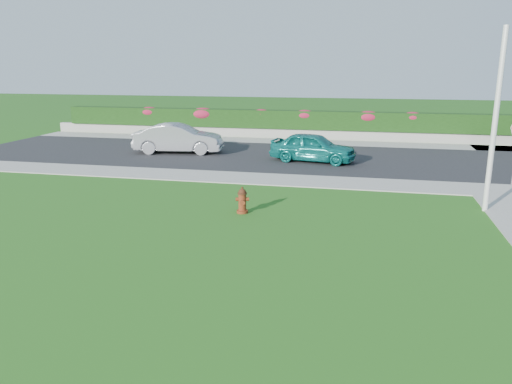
% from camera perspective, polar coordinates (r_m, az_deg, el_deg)
% --- Properties ---
extents(ground, '(120.00, 120.00, 0.00)m').
position_cam_1_polar(ground, '(11.05, -0.47, -9.18)').
color(ground, black).
rests_on(ground, ground).
extents(street_far, '(26.00, 8.00, 0.04)m').
position_cam_1_polar(street_far, '(25.34, -4.42, 4.32)').
color(street_far, black).
rests_on(street_far, ground).
extents(sidewalk_far, '(24.00, 2.00, 0.04)m').
position_cam_1_polar(sidewalk_far, '(21.07, -10.96, 2.05)').
color(sidewalk_far, gray).
rests_on(sidewalk_far, ground).
extents(curb_corner, '(2.00, 2.00, 0.04)m').
position_cam_1_polar(curb_corner, '(19.95, 25.82, 0.17)').
color(curb_corner, gray).
rests_on(curb_corner, ground).
extents(sidewalk_beyond, '(34.00, 2.00, 0.04)m').
position_cam_1_polar(sidewalk_beyond, '(29.39, 5.96, 5.67)').
color(sidewalk_beyond, gray).
rests_on(sidewalk_beyond, ground).
extents(retaining_wall, '(34.00, 0.40, 0.60)m').
position_cam_1_polar(retaining_wall, '(30.83, 6.30, 6.59)').
color(retaining_wall, gray).
rests_on(retaining_wall, ground).
extents(hedge, '(32.00, 0.90, 1.10)m').
position_cam_1_polar(hedge, '(30.82, 6.37, 8.18)').
color(hedge, black).
rests_on(hedge, retaining_wall).
extents(fire_hydrant, '(0.43, 0.40, 0.82)m').
position_cam_1_polar(fire_hydrant, '(15.21, -1.58, -1.00)').
color(fire_hydrant, '#4D1B0C').
rests_on(fire_hydrant, ground).
extents(sedan_teal, '(4.16, 2.26, 1.34)m').
position_cam_1_polar(sedan_teal, '(23.30, 6.53, 5.11)').
color(sedan_teal, '#0E6A66').
rests_on(sedan_teal, street_far).
extents(sedan_silver, '(4.65, 2.20, 1.47)m').
position_cam_1_polar(sedan_silver, '(25.80, -8.88, 6.07)').
color(sedan_silver, '#94959B').
rests_on(sedan_silver, street_far).
extents(utility_pole, '(0.16, 0.16, 5.51)m').
position_cam_1_polar(utility_pole, '(16.60, 25.65, 7.23)').
color(utility_pole, silver).
rests_on(utility_pole, ground).
extents(flower_clump_a, '(1.28, 0.82, 0.64)m').
position_cam_1_polar(flower_clump_a, '(33.50, -12.08, 8.95)').
color(flower_clump_a, '#A81C43').
rests_on(flower_clump_a, hedge).
extents(flower_clump_b, '(1.52, 0.98, 0.76)m').
position_cam_1_polar(flower_clump_b, '(32.17, -6.07, 8.89)').
color(flower_clump_b, '#A81C43').
rests_on(flower_clump_b, hedge).
extents(flower_clump_c, '(1.10, 0.70, 0.55)m').
position_cam_1_polar(flower_clump_c, '(31.17, 0.64, 8.95)').
color(flower_clump_c, '#A81C43').
rests_on(flower_clump_c, hedge).
extents(flower_clump_d, '(1.26, 0.81, 0.63)m').
position_cam_1_polar(flower_clump_d, '(30.74, 5.60, 8.75)').
color(flower_clump_d, '#A81C43').
rests_on(flower_clump_d, hedge).
extents(flower_clump_e, '(1.37, 0.88, 0.69)m').
position_cam_1_polar(flower_clump_e, '(30.52, 12.69, 8.39)').
color(flower_clump_e, '#A81C43').
rests_on(flower_clump_e, hedge).
extents(flower_clump_f, '(1.18, 0.76, 0.59)m').
position_cam_1_polar(flower_clump_f, '(30.63, 17.44, 8.17)').
color(flower_clump_f, '#A81C43').
rests_on(flower_clump_f, hedge).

